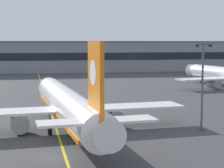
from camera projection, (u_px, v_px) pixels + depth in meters
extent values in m
plane|color=#3D3D3F|center=(57.00, 157.00, 40.72)|extent=(400.00, 400.00, 0.00)
cube|color=yellow|center=(50.00, 109.00, 70.09)|extent=(5.50, 179.93, 0.01)
cylinder|color=white|center=(67.00, 104.00, 52.70)|extent=(7.42, 36.20, 3.80)
cone|color=white|center=(49.00, 88.00, 71.16)|extent=(3.85, 2.95, 3.61)
cone|color=white|center=(106.00, 133.00, 34.10)|extent=(3.12, 3.07, 2.85)
cube|color=orange|center=(68.00, 112.00, 52.81)|extent=(7.06, 33.33, 0.44)
cube|color=black|center=(50.00, 85.00, 69.27)|extent=(2.95, 1.38, 0.60)
cube|color=white|center=(67.00, 110.00, 53.36)|extent=(32.32, 8.01, 0.36)
cylinder|color=gray|center=(20.00, 123.00, 50.84)|extent=(2.65, 3.81, 2.30)
cylinder|color=black|center=(19.00, 120.00, 52.61)|extent=(1.96, 0.38, 1.95)
cylinder|color=gray|center=(114.00, 118.00, 54.22)|extent=(2.65, 3.81, 2.30)
cylinder|color=black|center=(110.00, 115.00, 55.99)|extent=(1.96, 0.38, 1.95)
cube|color=orange|center=(96.00, 81.00, 37.11)|extent=(0.88, 4.82, 7.20)
cylinder|color=white|center=(95.00, 73.00, 37.32)|extent=(0.68, 2.43, 2.40)
cube|color=white|center=(97.00, 121.00, 36.92)|extent=(11.23, 3.90, 0.24)
cylinder|color=#4C4C51|center=(53.00, 103.00, 66.78)|extent=(0.24, 0.24, 1.60)
cylinder|color=black|center=(53.00, 109.00, 66.88)|extent=(0.49, 0.94, 0.90)
cylinder|color=#4C4C51|center=(50.00, 121.00, 50.25)|extent=(0.24, 0.24, 1.60)
cylinder|color=black|center=(50.00, 130.00, 50.37)|extent=(0.53, 1.33, 1.30)
cylinder|color=#4C4C51|center=(90.00, 119.00, 51.67)|extent=(0.24, 0.24, 1.60)
cylinder|color=black|center=(90.00, 127.00, 51.79)|extent=(0.53, 1.33, 1.30)
cone|color=white|center=(193.00, 70.00, 118.25)|extent=(3.85, 3.11, 3.42)
cube|color=black|center=(196.00, 68.00, 116.52)|extent=(2.86, 1.57, 0.57)
cylinder|color=gray|center=(214.00, 84.00, 99.03)|extent=(2.83, 3.79, 2.18)
cylinder|color=black|center=(210.00, 83.00, 100.65)|extent=(1.85, 0.54, 1.85)
cylinder|color=#4C4C51|center=(201.00, 78.00, 114.25)|extent=(0.23, 0.23, 1.52)
cylinder|color=black|center=(201.00, 81.00, 114.35)|extent=(0.55, 0.91, 0.85)
cylinder|color=#515156|center=(202.00, 87.00, 52.58)|extent=(0.28, 0.28, 11.44)
cylinder|color=#333338|center=(201.00, 130.00, 53.17)|extent=(0.90, 0.90, 0.10)
cube|color=#515156|center=(203.00, 44.00, 52.00)|extent=(2.20, 0.16, 0.16)
cube|color=black|center=(197.00, 46.00, 51.87)|extent=(0.44, 0.36, 0.28)
cube|color=black|center=(210.00, 46.00, 52.18)|extent=(0.44, 0.36, 0.28)
cone|color=orange|center=(67.00, 108.00, 69.72)|extent=(0.36, 0.36, 0.55)
cylinder|color=white|center=(67.00, 107.00, 69.72)|extent=(0.23, 0.23, 0.07)
cube|color=orange|center=(67.00, 109.00, 69.75)|extent=(0.44, 0.44, 0.03)
cube|color=gray|center=(23.00, 57.00, 152.97)|extent=(167.92, 12.00, 11.51)
cube|color=black|center=(23.00, 57.00, 147.00)|extent=(161.20, 0.12, 2.80)
cube|color=#595C63|center=(23.00, 42.00, 152.35)|extent=(168.32, 12.40, 0.40)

